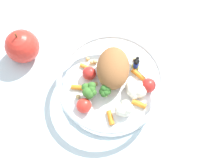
{
  "coord_description": "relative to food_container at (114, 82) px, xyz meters",
  "views": [
    {
      "loc": [
        0.24,
        -0.05,
        0.58
      ],
      "look_at": [
        0.02,
        0.0,
        0.03
      ],
      "focal_mm": 43.89,
      "sensor_mm": 36.0,
      "label": 1
    }
  ],
  "objects": [
    {
      "name": "ground_plane",
      "position": [
        -0.01,
        -0.01,
        -0.03
      ],
      "size": [
        2.4,
        2.4,
        0.0
      ],
      "primitive_type": "plane",
      "color": "silver"
    },
    {
      "name": "food_container",
      "position": [
        0.0,
        0.0,
        0.0
      ],
      "size": [
        0.23,
        0.23,
        0.07
      ],
      "color": "white",
      "rests_on": "ground_plane"
    },
    {
      "name": "loose_apple",
      "position": [
        -0.13,
        -0.18,
        0.01
      ],
      "size": [
        0.08,
        0.08,
        0.09
      ],
      "color": "red",
      "rests_on": "ground_plane"
    }
  ]
}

